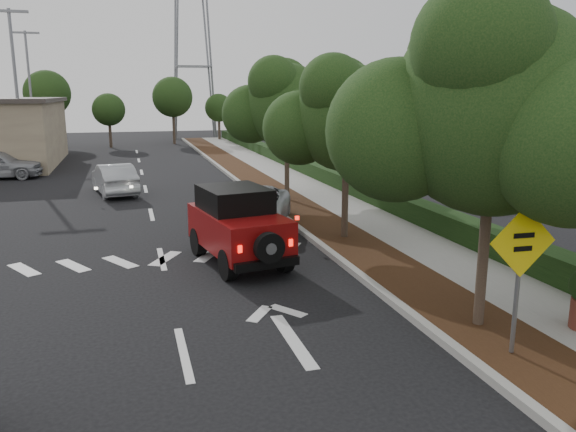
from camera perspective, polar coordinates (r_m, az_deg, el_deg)
name	(u,v)px	position (r m, az deg, el deg)	size (l,w,h in m)	color
ground	(184,354)	(10.31, -10.55, -13.60)	(120.00, 120.00, 0.00)	black
curb	(270,206)	(22.36, -1.87, 1.02)	(0.20, 70.00, 0.15)	#9E9B93
planting_strip	(294,205)	(22.62, 0.59, 1.12)	(1.80, 70.00, 0.12)	black
sidewalk	(338,203)	(23.23, 5.08, 1.37)	(2.00, 70.00, 0.12)	gray
hedge	(369,193)	(23.70, 8.26, 2.35)	(0.80, 70.00, 0.80)	black
transmission_tower	(196,138)	(57.83, -9.38, 7.79)	(7.00, 4.00, 28.00)	slate
street_tree_near	(477,329)	(11.71, 18.69, -10.81)	(3.80, 3.80, 5.92)	black
street_tree_mid	(344,240)	(17.57, 5.73, -2.45)	(3.20, 3.20, 5.32)	black
street_tree_far	(287,202)	(23.57, -0.11, 1.44)	(3.40, 3.40, 5.62)	black
light_pole_a	(25,172)	(36.00, -25.16, 4.07)	(2.00, 0.22, 9.00)	slate
light_pole_b	(36,152)	(47.94, -24.20, 5.96)	(2.00, 0.22, 9.00)	slate
red_jeep	(236,224)	(15.15, -5.30, -0.84)	(2.33, 4.11, 2.02)	black
silver_suv_ahead	(252,208)	(18.96, -3.68, 0.80)	(2.25, 4.88, 1.36)	#B2B5BA
silver_sedan_oncoming	(114,179)	(26.51, -17.22, 3.62)	(1.46, 4.19, 1.38)	#B1B4BA
speed_hump_sign	(521,260)	(10.05, 22.55, -4.19)	(1.21, 0.12, 2.57)	slate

